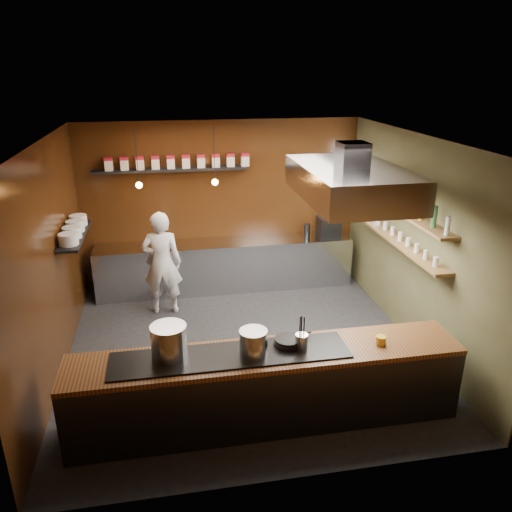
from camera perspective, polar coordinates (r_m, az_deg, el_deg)
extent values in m
plane|color=black|center=(7.41, -1.30, -10.53)|extent=(5.00, 5.00, 0.00)
plane|color=black|center=(9.11, -3.87, 5.87)|extent=(5.00, 0.00, 5.00)
plane|color=black|center=(6.85, -22.52, -0.97)|extent=(0.00, 5.00, 5.00)
plane|color=#474428|center=(7.52, 17.77, 1.57)|extent=(0.00, 5.00, 5.00)
plane|color=silver|center=(6.37, -1.52, 13.10)|extent=(5.00, 5.00, 0.00)
plane|color=white|center=(8.87, 12.77, 7.64)|extent=(0.00, 1.00, 1.00)
cube|color=silver|center=(9.13, -3.47, -1.04)|extent=(4.60, 0.65, 0.90)
cube|color=#38383D|center=(5.87, 1.22, -15.02)|extent=(4.40, 0.70, 0.86)
cube|color=brown|center=(5.61, 1.26, -11.22)|extent=(4.40, 0.72, 0.06)
cube|color=black|center=(5.53, -2.89, -11.26)|extent=(2.60, 0.55, 0.02)
cube|color=black|center=(8.76, -9.81, 9.70)|extent=(2.60, 0.26, 0.04)
cube|color=black|center=(7.73, -20.03, 2.19)|extent=(0.30, 1.40, 0.04)
cube|color=brown|center=(7.59, 16.02, 5.25)|extent=(0.26, 2.80, 0.04)
cube|color=brown|center=(7.72, 15.67, 1.89)|extent=(0.26, 2.80, 0.04)
cube|color=#38383D|center=(6.35, 10.98, 11.32)|extent=(0.35, 0.35, 0.30)
cube|color=silver|center=(6.41, 10.76, 8.24)|extent=(1.20, 2.00, 0.40)
cube|color=white|center=(6.46, 10.64, 6.43)|extent=(1.00, 1.80, 0.02)
cylinder|color=black|center=(8.06, -13.49, 10.99)|extent=(0.01, 0.01, 0.90)
sphere|color=orange|center=(8.15, -13.22, 7.88)|extent=(0.10, 0.10, 0.10)
cylinder|color=black|center=(8.09, -4.82, 11.52)|extent=(0.01, 0.01, 0.90)
sphere|color=orange|center=(8.17, -4.72, 8.40)|extent=(0.10, 0.10, 0.10)
cube|color=beige|center=(8.79, -16.47, 9.89)|extent=(0.13, 0.13, 0.17)
cube|color=#A31423|center=(8.77, -16.54, 10.59)|extent=(0.13, 0.13, 0.05)
cube|color=beige|center=(8.77, -14.79, 10.03)|extent=(0.13, 0.13, 0.17)
cube|color=#A31423|center=(8.75, -14.86, 10.73)|extent=(0.13, 0.13, 0.05)
cube|color=beige|center=(8.75, -13.10, 10.15)|extent=(0.13, 0.13, 0.17)
cube|color=#A31423|center=(8.73, -13.16, 10.86)|extent=(0.13, 0.13, 0.05)
cube|color=beige|center=(8.74, -11.40, 10.27)|extent=(0.13, 0.13, 0.17)
cube|color=#A31423|center=(8.72, -11.46, 10.98)|extent=(0.13, 0.13, 0.05)
cube|color=beige|center=(8.74, -9.71, 10.39)|extent=(0.13, 0.13, 0.17)
cube|color=#A31423|center=(8.72, -9.75, 11.09)|extent=(0.14, 0.13, 0.05)
cube|color=beige|center=(8.75, -8.01, 10.49)|extent=(0.13, 0.13, 0.17)
cube|color=#A31423|center=(8.73, -8.04, 11.20)|extent=(0.14, 0.13, 0.05)
cube|color=beige|center=(8.76, -6.31, 10.58)|extent=(0.13, 0.13, 0.17)
cube|color=#A31423|center=(8.74, -6.34, 11.29)|extent=(0.14, 0.13, 0.05)
cube|color=beige|center=(8.78, -4.62, 10.66)|extent=(0.13, 0.13, 0.17)
cube|color=#A31423|center=(8.76, -4.64, 11.37)|extent=(0.14, 0.13, 0.05)
cube|color=beige|center=(8.81, -2.94, 10.74)|extent=(0.13, 0.13, 0.17)
cube|color=#A31423|center=(8.79, -2.95, 11.44)|extent=(0.14, 0.13, 0.05)
cube|color=beige|center=(8.85, -1.27, 10.80)|extent=(0.13, 0.13, 0.17)
cube|color=#A31423|center=(8.83, -1.28, 11.50)|extent=(0.14, 0.13, 0.05)
cylinder|color=silver|center=(7.28, -20.65, 1.81)|extent=(0.26, 0.26, 0.16)
cylinder|color=silver|center=(7.56, -20.29, 2.55)|extent=(0.26, 0.26, 0.16)
cylinder|color=silver|center=(7.84, -19.96, 3.23)|extent=(0.26, 0.26, 0.16)
cylinder|color=silver|center=(8.12, -19.65, 3.87)|extent=(0.26, 0.26, 0.16)
cylinder|color=silver|center=(6.46, 21.05, 3.23)|extent=(0.06, 0.06, 0.24)
cylinder|color=#2D5933|center=(6.72, 19.68, 4.08)|extent=(0.06, 0.06, 0.24)
cylinder|color=#8C601E|center=(6.99, 18.40, 4.87)|extent=(0.06, 0.06, 0.24)
cylinder|color=silver|center=(7.27, 17.22, 5.60)|extent=(0.06, 0.06, 0.24)
cylinder|color=#2D5933|center=(7.55, 16.12, 6.27)|extent=(0.06, 0.06, 0.24)
cylinder|color=#8C601E|center=(7.83, 15.10, 6.89)|extent=(0.06, 0.06, 0.24)
cylinder|color=silver|center=(8.12, 14.15, 7.46)|extent=(0.06, 0.06, 0.24)
cylinder|color=#2D5933|center=(8.41, 13.26, 8.00)|extent=(0.06, 0.06, 0.24)
cylinder|color=#8C601E|center=(8.70, 12.43, 8.49)|extent=(0.06, 0.06, 0.24)
cylinder|color=silver|center=(6.74, 19.84, -0.62)|extent=(0.07, 0.07, 0.13)
cylinder|color=silver|center=(6.95, 18.83, 0.14)|extent=(0.07, 0.07, 0.13)
cylinder|color=silver|center=(7.16, 17.88, 0.86)|extent=(0.07, 0.07, 0.13)
cylinder|color=silver|center=(7.37, 16.98, 1.54)|extent=(0.07, 0.07, 0.13)
cylinder|color=silver|center=(7.59, 16.14, 2.18)|extent=(0.07, 0.07, 0.13)
cylinder|color=silver|center=(7.80, 15.33, 2.79)|extent=(0.07, 0.07, 0.13)
cylinder|color=silver|center=(8.02, 14.58, 3.36)|extent=(0.07, 0.07, 0.13)
cylinder|color=silver|center=(8.24, 13.86, 3.90)|extent=(0.07, 0.07, 0.13)
cylinder|color=silver|center=(8.47, 13.18, 4.41)|extent=(0.07, 0.07, 0.13)
cylinder|color=silver|center=(8.69, 12.53, 4.90)|extent=(0.07, 0.07, 0.13)
cylinder|color=silver|center=(5.45, -9.91, -9.63)|extent=(0.48, 0.48, 0.38)
cylinder|color=silver|center=(5.45, -0.30, -9.86)|extent=(0.37, 0.37, 0.29)
cylinder|color=silver|center=(5.59, 5.22, -9.73)|extent=(0.14, 0.14, 0.18)
cylinder|color=black|center=(5.69, 3.64, -9.89)|extent=(0.32, 0.32, 0.04)
cylinder|color=black|center=(5.67, 3.65, -9.54)|extent=(0.30, 0.30, 0.04)
cylinder|color=black|center=(5.80, 5.56, -8.85)|extent=(0.17, 0.09, 0.02)
cylinder|color=gold|center=(5.88, 14.08, -9.33)|extent=(0.12, 0.12, 0.10)
cube|color=black|center=(9.24, 8.28, 3.27)|extent=(0.38, 0.36, 0.38)
imported|color=white|center=(8.23, -10.70, -0.82)|extent=(0.66, 0.46, 1.73)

